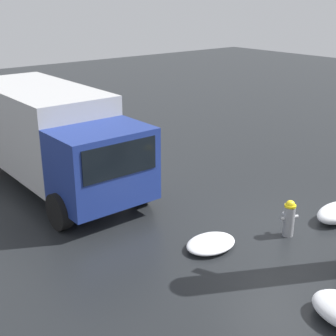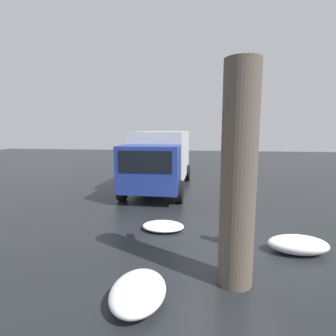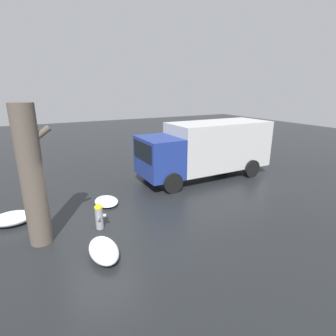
% 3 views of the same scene
% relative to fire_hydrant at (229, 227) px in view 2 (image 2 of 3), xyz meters
% --- Properties ---
extents(ground_plane, '(60.00, 60.00, 0.00)m').
position_rel_fire_hydrant_xyz_m(ground_plane, '(-0.00, 0.00, -0.45)').
color(ground_plane, black).
extents(fire_hydrant, '(0.36, 0.46, 0.88)m').
position_rel_fire_hydrant_xyz_m(fire_hydrant, '(0.00, 0.00, 0.00)').
color(fire_hydrant, gray).
rests_on(fire_hydrant, ground_plane).
extents(tree_trunk, '(0.97, 0.64, 4.06)m').
position_rel_fire_hydrant_xyz_m(tree_trunk, '(-1.73, 0.04, 1.59)').
color(tree_trunk, brown).
rests_on(tree_trunk, ground_plane).
extents(delivery_truck, '(6.88, 2.64, 2.78)m').
position_rel_fire_hydrant_xyz_m(delivery_truck, '(6.27, 2.75, 1.09)').
color(delivery_truck, navy).
rests_on(delivery_truck, ground_plane).
extents(snow_pile_by_hydrant, '(1.30, 0.93, 0.39)m').
position_rel_fire_hydrant_xyz_m(snow_pile_by_hydrant, '(-2.55, 1.70, -0.26)').
color(snow_pile_by_hydrant, white).
rests_on(snow_pile_by_hydrant, ground_plane).
extents(snow_pile_curbside, '(0.75, 1.37, 0.41)m').
position_rel_fire_hydrant_xyz_m(snow_pile_curbside, '(-0.29, -1.58, -0.25)').
color(snow_pile_curbside, white).
rests_on(snow_pile_curbside, ground_plane).
extents(snow_pile_by_tree, '(0.88, 1.20, 0.21)m').
position_rel_fire_hydrant_xyz_m(snow_pile_by_tree, '(0.71, 1.78, -0.35)').
color(snow_pile_by_tree, white).
rests_on(snow_pile_by_tree, ground_plane).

